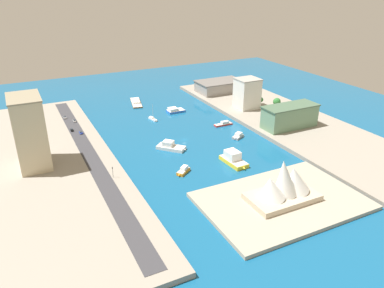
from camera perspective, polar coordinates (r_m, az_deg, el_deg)
ground_plane at (r=259.45m, az=-1.21°, el=0.63°), size 440.00×440.00×0.00m
quay_west at (r=303.73m, az=13.84°, el=3.79°), size 70.00×240.00×2.79m
quay_east at (r=238.71m, az=-20.49°, el=-2.84°), size 70.00×240.00×2.79m
peninsula_point at (r=194.24m, az=13.59°, el=-8.51°), size 80.35×54.03×2.00m
road_strip at (r=240.32m, az=-15.50°, el=-1.56°), size 9.27×228.00×0.15m
sailboat_small_white at (r=297.72m, az=-6.04°, el=3.87°), size 4.23×11.43×13.30m
tugboat_red at (r=286.36m, az=4.89°, el=3.11°), size 15.31×4.44×3.12m
yacht_sleek_gray at (r=264.45m, az=7.09°, el=1.24°), size 10.68×8.81×3.61m
ferry_white_commuter at (r=245.31m, az=-3.32°, el=-0.38°), size 18.41×19.02×5.53m
catamaran_blue at (r=314.39m, az=-2.64°, el=5.20°), size 15.66×9.02×3.83m
ferry_yellow_fast at (r=227.48m, az=6.37°, el=-2.27°), size 10.14×21.46×7.70m
water_taxi_orange at (r=215.77m, az=-1.34°, el=-4.12°), size 10.64×9.07×3.73m
barge_flat_brown at (r=340.79m, az=-8.59°, el=6.39°), size 14.40×30.71×2.77m
hotel_broad_white at (r=316.35m, az=8.46°, el=7.72°), size 18.48×17.30×25.11m
terminal_long_green at (r=281.33m, az=14.76°, el=4.15°), size 41.92×17.13×16.53m
office_block_beige at (r=229.31m, az=-23.66°, el=1.68°), size 17.29×26.56×41.99m
carpark_squat_concrete at (r=362.74m, az=4.27°, el=8.85°), size 43.86×26.72×10.61m
sedan_silver at (r=308.20m, az=-18.96°, el=3.91°), size 2.21×5.15×1.49m
hatchback_blue at (r=273.96m, az=-16.71°, el=1.72°), size 2.12×4.89×1.56m
suv_black at (r=280.69m, az=-17.98°, el=2.09°), size 1.91×4.37×1.54m
van_white at (r=298.14m, az=-17.63°, el=3.43°), size 1.88×4.50×1.62m
traffic_light_waterfront at (r=208.41m, az=-12.10°, el=-4.01°), size 0.36×0.36×6.50m
opera_landmark at (r=189.43m, az=13.90°, el=-6.06°), size 35.27×20.52×23.02m
park_tree_cluster at (r=322.89m, az=12.36°, el=6.44°), size 14.71×15.11×8.61m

